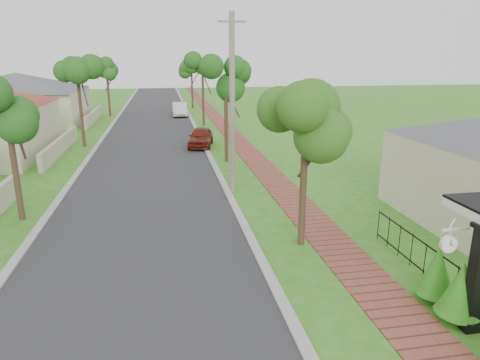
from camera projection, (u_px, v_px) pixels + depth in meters
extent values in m
plane|color=#38721B|center=(263.00, 322.00, 9.89)|extent=(160.00, 160.00, 0.00)
cube|color=#28282B|center=(151.00, 150.00, 28.30)|extent=(7.00, 120.00, 0.02)
cube|color=#9E9E99|center=(205.00, 148.00, 28.92)|extent=(0.30, 120.00, 0.10)
cube|color=#9E9E99|center=(93.00, 152.00, 27.69)|extent=(0.30, 120.00, 0.10)
cube|color=brown|center=(243.00, 147.00, 29.36)|extent=(1.50, 120.00, 0.03)
cube|color=black|center=(477.00, 278.00, 9.37)|extent=(0.30, 0.30, 2.52)
cube|color=black|center=(469.00, 323.00, 9.68)|extent=(0.48, 0.48, 0.24)
cube|color=black|center=(459.00, 268.00, 10.46)|extent=(0.03, 8.00, 0.03)
cube|color=black|center=(454.00, 297.00, 10.68)|extent=(0.03, 8.00, 0.03)
cylinder|color=black|center=(475.00, 299.00, 9.95)|extent=(0.02, 0.02, 1.00)
cylinder|color=black|center=(456.00, 284.00, 10.58)|extent=(0.02, 0.02, 1.00)
cylinder|color=black|center=(440.00, 271.00, 11.22)|extent=(0.02, 0.02, 1.00)
cylinder|color=black|center=(425.00, 260.00, 11.85)|extent=(0.02, 0.02, 1.00)
cylinder|color=black|center=(411.00, 250.00, 12.48)|extent=(0.02, 0.02, 1.00)
cylinder|color=black|center=(399.00, 241.00, 13.11)|extent=(0.02, 0.02, 1.00)
cylinder|color=black|center=(388.00, 232.00, 13.74)|extent=(0.02, 0.02, 1.00)
cylinder|color=black|center=(378.00, 224.00, 14.37)|extent=(0.02, 0.02, 1.00)
cylinder|color=#382619|center=(226.00, 123.00, 24.65)|extent=(0.22, 0.22, 4.55)
sphere|color=#1D4913|center=(226.00, 80.00, 23.99)|extent=(1.70, 1.70, 1.70)
cylinder|color=#382619|center=(203.00, 98.00, 37.85)|extent=(0.22, 0.22, 4.90)
sphere|color=#1D4913|center=(202.00, 68.00, 37.13)|extent=(1.70, 1.70, 1.70)
cylinder|color=#382619|center=(192.00, 90.00, 51.19)|extent=(0.22, 0.22, 4.20)
sphere|color=#1D4913|center=(192.00, 71.00, 50.58)|extent=(1.70, 1.70, 1.70)
cylinder|color=#382619|center=(15.00, 170.00, 15.66)|extent=(0.22, 0.22, 3.85)
sphere|color=#1D4913|center=(7.00, 115.00, 15.10)|extent=(1.60, 1.60, 1.60)
cylinder|color=#382619|center=(81.00, 111.00, 28.76)|extent=(0.22, 0.22, 4.90)
sphere|color=#1D4913|center=(77.00, 71.00, 28.04)|extent=(1.70, 1.70, 1.70)
cylinder|color=#382619|center=(109.00, 94.00, 43.94)|extent=(0.22, 0.22, 4.55)
sphere|color=#1D4913|center=(107.00, 70.00, 43.28)|extent=(1.70, 1.70, 1.70)
sphere|color=#2D7116|center=(458.00, 309.00, 9.88)|extent=(0.81, 0.81, 0.81)
cone|color=#2D7116|center=(462.00, 286.00, 9.72)|extent=(0.92, 0.92, 1.17)
sphere|color=#2D7116|center=(434.00, 289.00, 10.73)|extent=(0.74, 0.74, 0.74)
cone|color=#2D7116|center=(437.00, 268.00, 10.58)|extent=(0.84, 0.84, 1.15)
cube|color=#BFB299|center=(61.00, 146.00, 27.22)|extent=(0.25, 10.00, 1.00)
cube|color=beige|center=(19.00, 107.00, 39.10)|extent=(11.00, 10.00, 3.00)
pyramid|color=#4C4C51|center=(16.00, 82.00, 38.46)|extent=(15.56, 15.56, 1.60)
cube|color=#BFB299|center=(93.00, 117.00, 40.46)|extent=(0.25, 10.00, 1.00)
imported|color=#621B0E|center=(201.00, 137.00, 29.23)|extent=(2.21, 3.98, 1.28)
imported|color=silver|center=(180.00, 109.00, 44.48)|extent=(1.54, 4.20, 1.37)
cylinder|color=#382619|center=(303.00, 189.00, 13.54)|extent=(0.22, 0.22, 3.77)
sphere|color=#36661D|center=(306.00, 127.00, 12.99)|extent=(1.88, 1.88, 1.88)
cylinder|color=gray|center=(232.00, 107.00, 18.44)|extent=(0.24, 0.24, 7.72)
cube|color=gray|center=(232.00, 21.00, 17.48)|extent=(1.20, 0.08, 0.08)
cube|color=white|center=(455.00, 229.00, 9.40)|extent=(0.67, 0.05, 0.05)
cylinder|color=white|center=(450.00, 236.00, 9.43)|extent=(0.02, 0.02, 0.29)
cylinder|color=white|center=(449.00, 244.00, 9.48)|extent=(0.40, 0.10, 0.40)
cylinder|color=white|center=(450.00, 245.00, 9.43)|extent=(0.35, 0.01, 0.35)
cylinder|color=white|center=(447.00, 243.00, 9.53)|extent=(0.35, 0.01, 0.35)
cube|color=black|center=(451.00, 243.00, 9.40)|extent=(0.02, 0.01, 0.13)
cube|color=black|center=(452.00, 245.00, 9.43)|extent=(0.09, 0.01, 0.02)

